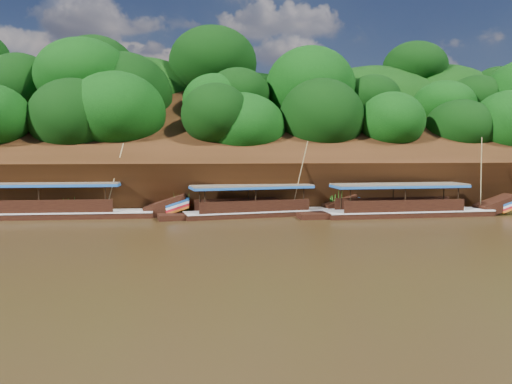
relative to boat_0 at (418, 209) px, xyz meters
The scene contains 6 objects.
ground 13.40m from the boat_0, 148.46° to the right, with size 160.00×160.00×0.00m, color black.
riverbank 19.48m from the boat_0, 126.01° to the left, with size 120.00×30.06×19.40m.
boat_0 is the anchor object (origin of this frame).
boat_1 10.55m from the boat_0, behind, with size 13.04×4.30×5.71m.
boat_2 24.57m from the boat_0, behind, with size 15.79×2.60×5.63m.
reeds 14.65m from the boat_0, behind, with size 48.65×2.38×2.22m.
Camera 1 is at (-3.71, -26.75, 4.83)m, focal length 35.00 mm.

